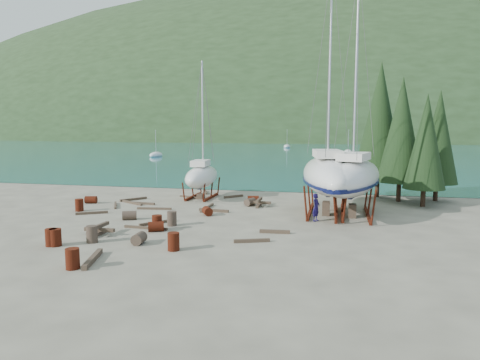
% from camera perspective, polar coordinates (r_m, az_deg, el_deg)
% --- Properties ---
extents(ground, '(600.00, 600.00, 0.00)m').
position_cam_1_polar(ground, '(26.17, -4.33, -6.14)').
color(ground, '#635E4E').
rests_on(ground, ground).
extents(bay_water, '(700.00, 700.00, 0.00)m').
position_cam_1_polar(bay_water, '(339.49, 11.66, 5.69)').
color(bay_water, '#196D7E').
rests_on(bay_water, ground).
extents(far_hill, '(800.00, 360.00, 110.00)m').
position_cam_1_polar(far_hill, '(344.48, 11.68, 5.70)').
color(far_hill, '#21341A').
rests_on(far_hill, ground).
extents(far_house_left, '(6.60, 5.60, 5.60)m').
position_cam_1_polar(far_house_left, '(224.77, -4.64, 6.05)').
color(far_house_left, beige).
rests_on(far_house_left, ground).
extents(far_house_center, '(6.60, 5.60, 5.60)m').
position_cam_1_polar(far_house_center, '(216.14, 5.58, 6.01)').
color(far_house_center, beige).
rests_on(far_house_center, ground).
extents(far_house_right, '(6.60, 5.60, 5.60)m').
position_cam_1_polar(far_house_right, '(215.54, 18.95, 5.67)').
color(far_house_right, beige).
rests_on(far_house_right, ground).
extents(cypress_near_right, '(3.60, 3.60, 10.00)m').
position_cam_1_polar(cypress_near_right, '(36.68, 20.71, 6.27)').
color(cypress_near_right, black).
rests_on(cypress_near_right, ground).
extents(cypress_mid_right, '(3.06, 3.06, 8.50)m').
position_cam_1_polar(cypress_mid_right, '(34.96, 23.54, 4.71)').
color(cypress_mid_right, black).
rests_on(cypress_mid_right, ground).
extents(cypress_back_left, '(4.14, 4.14, 11.50)m').
position_cam_1_polar(cypress_back_left, '(38.51, 18.14, 7.68)').
color(cypress_back_left, black).
rests_on(cypress_back_left, ground).
extents(cypress_far_right, '(3.24, 3.24, 9.00)m').
position_cam_1_polar(cypress_far_right, '(38.19, 24.96, 5.21)').
color(cypress_far_right, black).
rests_on(cypress_far_right, ground).
extents(moored_boat_left, '(2.00, 5.00, 6.05)m').
position_cam_1_polar(moored_boat_left, '(92.51, -11.13, 3.30)').
color(moored_boat_left, silver).
rests_on(moored_boat_left, ground).
extents(moored_boat_mid, '(2.00, 5.00, 6.05)m').
position_cam_1_polar(moored_boat_mid, '(104.52, 14.22, 3.61)').
color(moored_boat_mid, silver).
rests_on(moored_boat_mid, ground).
extents(moored_boat_far, '(2.00, 5.00, 6.05)m').
position_cam_1_polar(moored_boat_far, '(135.36, 6.28, 4.46)').
color(moored_boat_far, silver).
rests_on(moored_boat_far, ground).
extents(large_sailboat_near, '(4.66, 11.13, 17.01)m').
position_cam_1_polar(large_sailboat_near, '(30.05, 11.53, 0.73)').
color(large_sailboat_near, silver).
rests_on(large_sailboat_near, ground).
extents(large_sailboat_far, '(5.41, 10.65, 16.19)m').
position_cam_1_polar(large_sailboat_far, '(29.64, 14.84, 0.37)').
color(large_sailboat_far, silver).
rests_on(large_sailboat_far, ground).
extents(small_sailboat_shore, '(2.83, 7.34, 11.49)m').
position_cam_1_polar(small_sailboat_shore, '(36.36, -5.12, 0.53)').
color(small_sailboat_shore, silver).
rests_on(small_sailboat_shore, ground).
extents(worker, '(0.63, 0.76, 1.77)m').
position_cam_1_polar(worker, '(27.74, 10.12, -3.61)').
color(worker, '#1B1252').
rests_on(worker, ground).
extents(drum_0, '(0.58, 0.58, 0.88)m').
position_cam_1_polar(drum_0, '(23.56, -23.39, -7.05)').
color(drum_0, '#59220F').
rests_on(drum_0, ground).
extents(drum_1, '(0.65, 0.92, 0.58)m').
position_cam_1_polar(drum_1, '(22.66, -13.31, -7.59)').
color(drum_1, '#2D2823').
rests_on(drum_1, ground).
extents(drum_2, '(0.99, 0.76, 0.58)m').
position_cam_1_polar(drum_2, '(35.86, -19.25, -2.50)').
color(drum_2, '#59220F').
rests_on(drum_2, ground).
extents(drum_3, '(0.58, 0.58, 0.88)m').
position_cam_1_polar(drum_3, '(19.57, -21.43, -9.74)').
color(drum_3, '#59220F').
rests_on(drum_3, ground).
extents(drum_4, '(0.98, 0.76, 0.58)m').
position_cam_1_polar(drum_4, '(34.05, 1.76, -2.60)').
color(drum_4, '#59220F').
rests_on(drum_4, ground).
extents(drum_5, '(0.58, 0.58, 0.88)m').
position_cam_1_polar(drum_5, '(26.44, -9.07, -5.09)').
color(drum_5, '#2D2823').
rests_on(drum_5, ground).
extents(drum_6, '(0.95, 1.05, 0.58)m').
position_cam_1_polar(drum_6, '(29.28, -4.38, -4.16)').
color(drum_6, '#59220F').
rests_on(drum_6, ground).
extents(drum_7, '(0.58, 0.58, 0.88)m').
position_cam_1_polar(drum_7, '(21.15, -8.85, -8.11)').
color(drum_7, '#59220F').
rests_on(drum_7, ground).
extents(drum_8, '(0.58, 0.58, 0.88)m').
position_cam_1_polar(drum_8, '(32.76, -20.64, -3.14)').
color(drum_8, '#59220F').
rests_on(drum_8, ground).
extents(drum_10, '(0.58, 0.58, 0.88)m').
position_cam_1_polar(drum_10, '(23.68, -23.87, -7.01)').
color(drum_10, '#59220F').
rests_on(drum_10, ground).
extents(drum_11, '(0.90, 1.04, 0.58)m').
position_cam_1_polar(drum_11, '(32.83, 1.37, -2.95)').
color(drum_11, '#2D2823').
rests_on(drum_11, ground).
extents(drum_12, '(1.04, 0.89, 0.58)m').
position_cam_1_polar(drum_12, '(25.15, -11.14, -6.11)').
color(drum_12, '#59220F').
rests_on(drum_12, ground).
extents(drum_14, '(0.58, 0.58, 0.88)m').
position_cam_1_polar(drum_14, '(25.44, -11.00, -5.61)').
color(drum_14, '#59220F').
rests_on(drum_14, ground).
extents(drum_15, '(1.04, 0.89, 0.58)m').
position_cam_1_polar(drum_15, '(28.71, -14.53, -4.59)').
color(drum_15, '#2D2823').
rests_on(drum_15, ground).
extents(drum_16, '(0.58, 0.58, 0.88)m').
position_cam_1_polar(drum_16, '(23.60, -19.14, -6.84)').
color(drum_16, '#2D2823').
rests_on(drum_16, ground).
extents(timber_0, '(0.89, 2.15, 0.14)m').
position_cam_1_polar(timber_0, '(39.57, -4.56, -1.61)').
color(timber_0, brown).
rests_on(timber_0, ground).
extents(timber_1, '(1.73, 0.30, 0.19)m').
position_cam_1_polar(timber_1, '(24.39, 4.66, -6.87)').
color(timber_1, brown).
rests_on(timber_1, ground).
extents(timber_2, '(1.56, 2.02, 0.19)m').
position_cam_1_polar(timber_2, '(36.43, -14.01, -2.49)').
color(timber_2, brown).
rests_on(timber_2, ground).
extents(timber_3, '(2.80, 0.31, 0.15)m').
position_cam_1_polar(timber_3, '(25.94, -12.45, -6.23)').
color(timber_3, brown).
rests_on(timber_3, ground).
extents(timber_4, '(2.00, 0.39, 0.17)m').
position_cam_1_polar(timber_4, '(34.28, -12.77, -3.05)').
color(timber_4, brown).
rests_on(timber_4, ground).
extents(timber_5, '(1.68, 2.02, 0.16)m').
position_cam_1_polar(timber_5, '(27.20, -10.92, -5.57)').
color(timber_5, brown).
rests_on(timber_5, ground).
extents(timber_6, '(1.44, 1.50, 0.19)m').
position_cam_1_polar(timber_6, '(36.75, -0.85, -2.20)').
color(timber_6, brown).
rests_on(timber_6, ground).
extents(timber_7, '(1.83, 0.84, 0.17)m').
position_cam_1_polar(timber_7, '(22.44, 1.59, -8.09)').
color(timber_7, brown).
rests_on(timber_7, ground).
extents(timber_8, '(2.24, 0.42, 0.19)m').
position_cam_1_polar(timber_8, '(30.56, -3.52, -4.07)').
color(timber_8, brown).
rests_on(timber_8, ground).
extents(timber_9, '(2.08, 0.91, 0.15)m').
position_cam_1_polar(timber_9, '(36.81, -6.70, -2.27)').
color(timber_9, brown).
rests_on(timber_9, ground).
extents(timber_10, '(0.21, 3.10, 0.16)m').
position_cam_1_polar(timber_10, '(31.71, -4.42, -3.70)').
color(timber_10, brown).
rests_on(timber_10, ground).
extents(timber_11, '(2.57, 0.47, 0.15)m').
position_cam_1_polar(timber_11, '(31.93, -11.36, -3.75)').
color(timber_11, brown).
rests_on(timber_11, ground).
extents(timber_12, '(1.91, 1.26, 0.17)m').
position_cam_1_polar(timber_12, '(31.39, -19.15, -4.16)').
color(timber_12, brown).
rests_on(timber_12, ground).
extents(timber_15, '(1.41, 2.40, 0.15)m').
position_cam_1_polar(timber_15, '(34.03, -16.27, -3.25)').
color(timber_15, brown).
rests_on(timber_15, ground).
extents(timber_16, '(0.97, 2.57, 0.23)m').
position_cam_1_polar(timber_16, '(20.41, -19.04, -9.91)').
color(timber_16, brown).
rests_on(timber_16, ground).
extents(timber_17, '(2.37, 1.52, 0.16)m').
position_cam_1_polar(timber_17, '(34.78, -14.20, -2.95)').
color(timber_17, brown).
rests_on(timber_17, ground).
extents(timber_pile_fore, '(1.80, 1.80, 0.60)m').
position_cam_1_polar(timber_pile_fore, '(25.13, -18.23, -6.31)').
color(timber_pile_fore, brown).
rests_on(timber_pile_fore, ground).
extents(timber_pile_aft, '(1.80, 1.80, 0.60)m').
position_cam_1_polar(timber_pile_aft, '(32.59, 2.56, -3.01)').
color(timber_pile_aft, brown).
rests_on(timber_pile_aft, ground).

